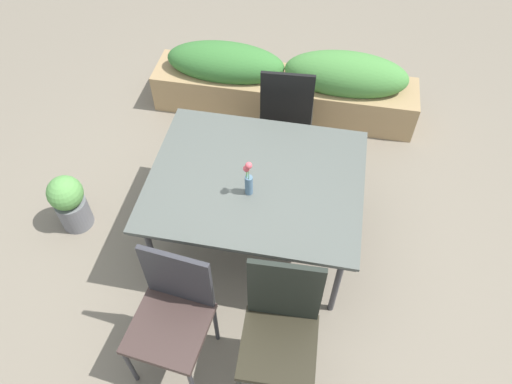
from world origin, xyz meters
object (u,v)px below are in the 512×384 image
Objects in this scene: dining_table at (256,182)px; flower_vase at (248,179)px; chair_near_left at (173,310)px; potted_plant at (69,202)px; planter_box at (285,83)px; chair_near_right at (281,325)px; chair_far_side at (287,107)px.

flower_vase is (-0.02, -0.14, 0.18)m from dining_table.
potted_plant is at bearing -30.58° from chair_near_left.
dining_table reaches higher than potted_plant.
dining_table is 0.58× the size of planter_box.
flower_vase is (0.29, 0.81, 0.31)m from chair_near_left.
dining_table is 1.38× the size of chair_near_right.
dining_table is 0.22m from flower_vase.
planter_box reaches higher than potted_plant.
chair_near_right is at bearing -71.28° from dining_table.
chair_near_right is 2.51m from planter_box.
planter_box is (0.30, 2.48, -0.22)m from chair_near_left.
chair_near_right reaches higher than dining_table.
dining_table is 1.00m from chair_near_right.
chair_far_side reaches higher than chair_near_left.
potted_plant is (-1.42, -0.12, -0.40)m from dining_table.
dining_table is 0.96m from chair_far_side.
chair_far_side is at bearing 35.34° from potted_plant.
chair_near_right is (0.63, 0.01, 0.04)m from chair_near_left.
dining_table is 1.48m from potted_plant.
planter_box is at bearing 89.61° from flower_vase.
flower_vase is at bearing -0.69° from potted_plant.
flower_vase is (-0.10, -1.08, 0.31)m from chair_far_side.
chair_far_side is at bearing 85.24° from dining_table.
chair_near_right is 1.08× the size of chair_far_side.
dining_table is 1.53× the size of chair_near_left.
chair_near_right is at bearing -67.01° from flower_vase.
chair_near_left is at bearing -109.74° from flower_vase.
planter_box is at bearing -90.75° from chair_near_left.
flower_vase is 0.12× the size of planter_box.
potted_plant is (-1.40, 0.02, -0.58)m from flower_vase.
chair_near_left is at bearing -105.23° from chair_far_side.
flower_vase reaches higher than dining_table.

